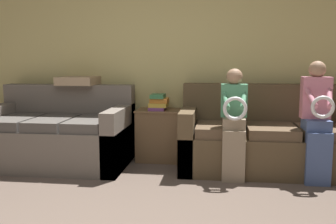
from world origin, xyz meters
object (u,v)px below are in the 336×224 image
object	(u,v)px
couch_side	(59,136)
child_right_seated	(317,116)
child_left_seated	(234,118)
side_shelf	(159,134)
book_stack	(158,103)
couch_main	(269,140)
throw_pillow	(79,81)

from	to	relation	value
couch_side	child_right_seated	xyz separation A→B (m)	(2.83, -0.28, 0.33)
child_left_seated	side_shelf	world-z (taller)	child_left_seated
child_right_seated	book_stack	world-z (taller)	child_right_seated
child_left_seated	child_right_seated	distance (m)	0.82
book_stack	child_right_seated	bearing A→B (deg)	-19.71
couch_main	side_shelf	bearing A→B (deg)	168.85
child_right_seated	book_stack	bearing A→B (deg)	160.29
child_right_seated	book_stack	size ratio (longest dim) A/B	3.97
couch_side	throw_pillow	bearing A→B (deg)	69.82
couch_main	child_right_seated	distance (m)	0.64
couch_main	couch_side	bearing A→B (deg)	-178.21
side_shelf	throw_pillow	size ratio (longest dim) A/B	1.38
couch_main	child_right_seated	size ratio (longest dim) A/B	1.61
side_shelf	throw_pillow	xyz separation A→B (m)	(-1.01, 0.03, 0.65)
couch_main	side_shelf	xyz separation A→B (m)	(-1.28, 0.25, -0.01)
side_shelf	child_right_seated	bearing A→B (deg)	-19.74
couch_main	couch_side	xyz separation A→B (m)	(-2.42, -0.08, -0.00)
throw_pillow	child_right_seated	bearing A→B (deg)	-13.18
child_left_seated	child_right_seated	size ratio (longest dim) A/B	0.94
couch_main	book_stack	bearing A→B (deg)	168.87
child_left_seated	couch_side	bearing A→B (deg)	171.93
book_stack	couch_main	bearing A→B (deg)	-11.13
child_right_seated	side_shelf	distance (m)	1.83
couch_side	child_right_seated	world-z (taller)	child_right_seated
book_stack	throw_pillow	xyz separation A→B (m)	(-1.01, 0.03, 0.26)
couch_main	child_right_seated	xyz separation A→B (m)	(0.41, -0.35, 0.33)
side_shelf	child_left_seated	bearing A→B (deg)	-35.10
couch_main	side_shelf	distance (m)	1.31
couch_main	couch_side	distance (m)	2.42
couch_main	throw_pillow	xyz separation A→B (m)	(-2.29, 0.28, 0.63)
couch_main	side_shelf	size ratio (longest dim) A/B	3.14
child_right_seated	book_stack	distance (m)	1.80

